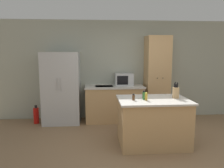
{
  "coord_description": "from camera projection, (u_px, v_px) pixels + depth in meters",
  "views": [
    {
      "loc": [
        -1.02,
        -3.52,
        1.77
      ],
      "look_at": [
        -0.64,
        1.4,
        1.05
      ],
      "focal_mm": 35.0,
      "sensor_mm": 36.0,
      "label": 1
    }
  ],
  "objects": [
    {
      "name": "spice_bottle_tall_dark",
      "position": [
        133.0,
        97.0,
        4.03
      ],
      "size": [
        0.05,
        0.05,
        0.12
      ],
      "color": "#563319",
      "rests_on": "kitchen_island"
    },
    {
      "name": "wall_back",
      "position": [
        133.0,
        70.0,
        5.92
      ],
      "size": [
        7.2,
        0.06,
        2.6
      ],
      "color": "#9EA393",
      "rests_on": "ground_plane"
    },
    {
      "name": "spice_bottle_short_red",
      "position": [
        144.0,
        95.0,
        4.09
      ],
      "size": [
        0.06,
        0.06,
        0.17
      ],
      "color": "#337033",
      "rests_on": "kitchen_island"
    },
    {
      "name": "ground_plane",
      "position": [
        154.0,
        155.0,
        3.81
      ],
      "size": [
        14.0,
        14.0,
        0.0
      ],
      "primitive_type": "plane",
      "color": "#846647"
    },
    {
      "name": "back_counter",
      "position": [
        114.0,
        103.0,
        5.66
      ],
      "size": [
        1.5,
        0.68,
        0.91
      ],
      "color": "tan",
      "rests_on": "ground_plane"
    },
    {
      "name": "refrigerator",
      "position": [
        62.0,
        88.0,
        5.46
      ],
      "size": [
        0.9,
        0.73,
        1.77
      ],
      "color": "#B7BABC",
      "rests_on": "ground_plane"
    },
    {
      "name": "knife_block",
      "position": [
        176.0,
        92.0,
        4.18
      ],
      "size": [
        0.1,
        0.08,
        0.32
      ],
      "color": "tan",
      "rests_on": "kitchen_island"
    },
    {
      "name": "spice_bottle_amber_oil",
      "position": [
        146.0,
        97.0,
        4.0
      ],
      "size": [
        0.05,
        0.05,
        0.15
      ],
      "color": "gold",
      "rests_on": "kitchen_island"
    },
    {
      "name": "kitchen_island",
      "position": [
        153.0,
        122.0,
        4.2
      ],
      "size": [
        1.33,
        0.95,
        0.89
      ],
      "color": "tan",
      "rests_on": "ground_plane"
    },
    {
      "name": "pantry_cabinet",
      "position": [
        157.0,
        78.0,
        5.7
      ],
      "size": [
        0.59,
        0.57,
        2.18
      ],
      "color": "tan",
      "rests_on": "ground_plane"
    },
    {
      "name": "spice_bottle_green_herb",
      "position": [
        143.0,
        95.0,
        4.22
      ],
      "size": [
        0.04,
        0.04,
        0.11
      ],
      "color": "#B2281E",
      "rests_on": "kitchen_island"
    },
    {
      "name": "microwave",
      "position": [
        124.0,
        79.0,
        5.69
      ],
      "size": [
        0.46,
        0.39,
        0.32
      ],
      "color": "#B2B5B7",
      "rests_on": "back_counter"
    },
    {
      "name": "fire_extinguisher",
      "position": [
        36.0,
        115.0,
        5.46
      ],
      "size": [
        0.13,
        0.13,
        0.46
      ],
      "color": "red",
      "rests_on": "ground_plane"
    }
  ]
}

